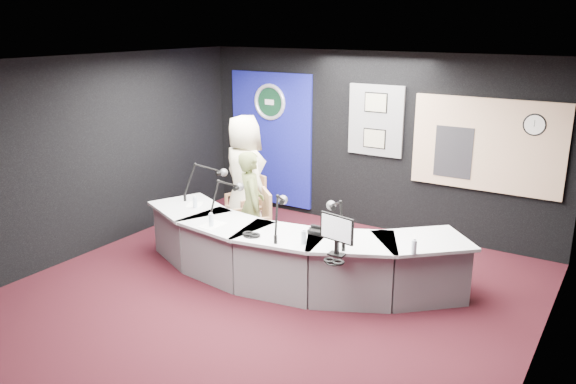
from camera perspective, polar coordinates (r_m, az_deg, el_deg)
The scene contains 33 objects.
ground at distance 7.17m, azimuth -2.07°, elevation -10.27°, with size 6.00×6.00×0.00m, color black.
ceiling at distance 6.41m, azimuth -2.33°, elevation 12.67°, with size 6.00×6.00×0.02m, color silver.
wall_back at distance 9.22m, azimuth 8.36°, elevation 4.91°, with size 6.00×0.02×2.80m, color black.
wall_front at distance 4.64m, azimuth -23.66°, elevation -8.17°, with size 6.00×0.02×2.80m, color black.
wall_left at distance 8.65m, azimuth -18.91°, elevation 3.42°, with size 0.02×6.00×2.80m, color black.
wall_right at distance 5.63m, azimuth 24.09°, elevation -3.95°, with size 0.02×6.00×2.80m, color black.
broadcast_desk at distance 7.45m, azimuth -0.04°, elevation -5.99°, with size 4.50×1.90×0.75m, color silver, non-canonical shape.
backdrop_panel at distance 10.12m, azimuth -1.66°, elevation 5.24°, with size 1.60×0.05×2.30m, color navy.
agency_seal at distance 9.98m, azimuth -1.82°, elevation 8.86°, with size 0.63×0.63×0.07m, color silver.
seal_center at distance 9.98m, azimuth -1.81°, elevation 8.87°, with size 0.48×0.48×0.01m, color #0D311C.
pinboard at distance 9.11m, azimuth 8.66°, elevation 7.00°, with size 0.90×0.04×1.10m, color slate.
framed_photo_upper at distance 9.04m, azimuth 8.66°, elevation 8.72°, with size 0.34×0.02×0.27m, color gray.
framed_photo_lower at distance 9.13m, azimuth 8.51°, elevation 5.24°, with size 0.34×0.02×0.27m, color gray.
booth_window_frame at distance 8.63m, azimuth 19.02°, elevation 4.40°, with size 2.12×0.06×1.32m, color tan.
booth_glow at distance 8.62m, azimuth 19.01°, elevation 4.39°, with size 2.00×0.02×1.20m, color #F2E399.
equipment_rack at distance 8.74m, azimuth 16.02°, elevation 3.79°, with size 0.55×0.02×0.75m, color black.
wall_clock at distance 8.43m, azimuth 23.17°, elevation 6.13°, with size 0.28×0.28×0.01m, color white.
armchair_left at distance 8.99m, azimuth -4.24°, elevation -1.38°, with size 0.53×0.53×0.95m, color #A5714B, non-canonical shape.
armchair_right at distance 8.16m, azimuth -3.60°, elevation -3.43°, with size 0.50×0.50×0.90m, color #A5714B, non-canonical shape.
draped_jacket at distance 9.18m, azimuth -3.97°, elevation -0.02°, with size 0.50×0.10×0.70m, color slate.
person_man at distance 8.85m, azimuth -4.31°, elevation 1.54°, with size 0.93×0.60×1.89m, color beige.
person_woman at distance 8.06m, azimuth -3.64°, elevation -1.30°, with size 0.56×0.37×1.53m, color #5B6535.
computer_monitor at distance 6.31m, azimuth 4.88°, elevation -3.56°, with size 0.43×0.03×0.29m, color black.
desk_phone at distance 7.03m, azimuth 3.02°, elevation -3.92°, with size 0.22×0.17×0.05m, color black.
headphones_near at distance 6.22m, azimuth 4.55°, elevation -6.84°, with size 0.21×0.21×0.03m, color black.
headphones_far at distance 6.96m, azimuth -3.64°, elevation -4.22°, with size 0.21×0.21×0.04m, color black.
paper_stack at distance 8.22m, azimuth -9.23°, elevation -1.24°, with size 0.19×0.28×0.00m, color white.
notepad at distance 7.38m, azimuth -7.46°, elevation -3.24°, with size 0.23×0.33×0.00m, color white.
boom_mic_a at distance 8.44m, azimuth -8.27°, elevation 1.39°, with size 0.40×0.67×0.60m, color black, non-canonical shape.
boom_mic_b at distance 7.56m, azimuth -6.22°, elevation -0.32°, with size 0.16×0.74×0.60m, color black, non-canonical shape.
boom_mic_c at distance 6.91m, azimuth -0.86°, elevation -1.85°, with size 0.38×0.68×0.60m, color black, non-canonical shape.
boom_mic_d at distance 6.72m, azimuth 4.89°, elevation -2.44°, with size 0.53×0.59×0.60m, color black, non-canonical shape.
water_bottles at distance 6.99m, azimuth -0.56°, elevation -3.46°, with size 3.21×0.56×0.18m, color silver, non-canonical shape.
Camera 1 is at (3.60, -5.29, 3.23)m, focal length 36.00 mm.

